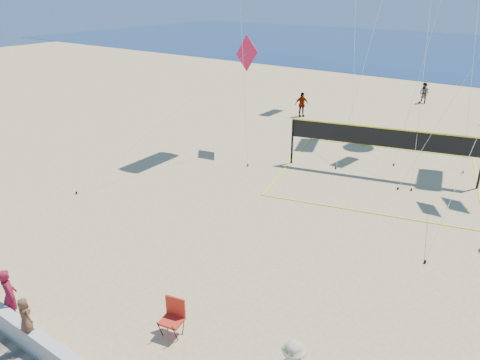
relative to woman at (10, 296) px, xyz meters
The scene contains 8 objects.
ground 4.42m from the woman, 38.36° to the left, with size 120.00×120.00×0.00m, color tan.
woman is the anchor object (origin of this frame).
toddler 1.41m from the woman, 14.23° to the right, with size 0.43×0.28×0.88m, color brown.
far_person_0 22.93m from the woman, 99.99° to the left, with size 0.95×0.40×1.63m, color gray.
far_person_3 31.21m from the woman, 87.17° to the left, with size 0.74×0.58×1.53m, color gray.
camp_chair 4.29m from the woman, 29.59° to the left, with size 0.63×0.75×1.11m.
volleyball_net 16.02m from the woman, 75.49° to the left, with size 10.31×10.20×2.28m.
kite_3 15.47m from the woman, 102.54° to the left, with size 3.31×9.43×5.93m.
Camera 1 is at (7.19, -7.26, 8.16)m, focal length 35.00 mm.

